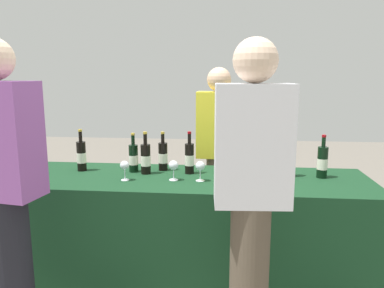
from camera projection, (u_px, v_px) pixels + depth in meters
The scene contains 16 objects.
ground_plane at pixel (192, 272), 2.87m from camera, with size 12.00×12.00×0.00m, color slate.
tasting_table at pixel (192, 226), 2.80m from camera, with size 2.59×0.77×0.75m, color #14381E.
wine_bottle_0 at pixel (81, 156), 2.91m from camera, with size 0.07×0.07×0.33m.
wine_bottle_1 at pixel (133, 158), 2.88m from camera, with size 0.07×0.07×0.30m.
wine_bottle_2 at pixel (146, 159), 2.82m from camera, with size 0.07×0.07×0.32m.
wine_bottle_3 at pixel (163, 156), 2.92m from camera, with size 0.07×0.07×0.31m.
wine_bottle_4 at pixel (189, 158), 2.83m from camera, with size 0.07×0.07×0.32m.
wine_bottle_5 at pixel (249, 158), 2.87m from camera, with size 0.08×0.08×0.31m.
wine_bottle_6 at pixel (290, 161), 2.74m from camera, with size 0.07×0.07×0.32m.
wine_bottle_7 at pixel (322, 162), 2.71m from camera, with size 0.08×0.08×0.32m.
wine_glass_0 at pixel (125, 166), 2.64m from camera, with size 0.06×0.06×0.14m.
wine_glass_1 at pixel (173, 166), 2.65m from camera, with size 0.07×0.07×0.14m.
wine_glass_2 at pixel (200, 167), 2.63m from camera, with size 0.07×0.07×0.14m.
server_pouring at pixel (218, 149), 3.32m from camera, with size 0.38×0.22×1.56m.
guest_0 at pixel (4, 182), 2.04m from camera, with size 0.44×0.29×1.69m.
guest_1 at pixel (252, 188), 1.93m from camera, with size 0.40×0.24×1.68m.
Camera 1 is at (0.26, -2.63, 1.49)m, focal length 34.89 mm.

